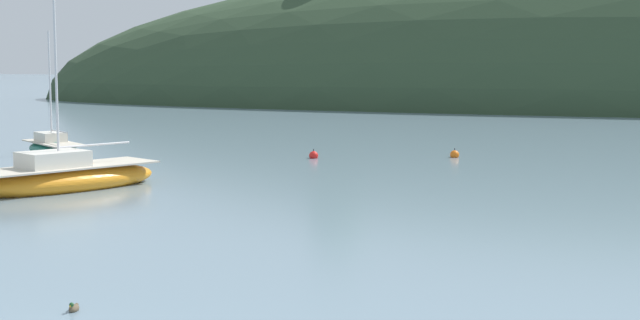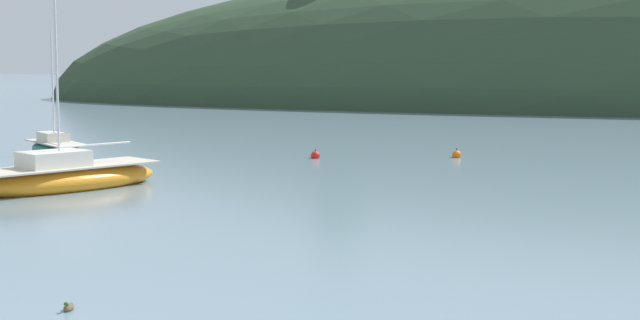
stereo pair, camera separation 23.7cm
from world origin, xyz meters
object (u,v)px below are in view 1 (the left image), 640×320
at_px(duck_lone_right, 74,308).
at_px(mooring_buoy_inner, 314,156).
at_px(mooring_buoy_outer, 455,155).
at_px(sailboat_white_near, 54,148).
at_px(sailboat_black_sloop, 67,178).

bearing_deg(duck_lone_right, mooring_buoy_inner, 96.55).
relative_size(mooring_buoy_inner, mooring_buoy_outer, 1.00).
xyz_separation_m(sailboat_white_near, mooring_buoy_inner, (12.71, 2.05, -0.21)).
bearing_deg(mooring_buoy_outer, mooring_buoy_inner, -161.00).
height_order(mooring_buoy_inner, duck_lone_right, mooring_buoy_inner).
xyz_separation_m(sailboat_black_sloop, mooring_buoy_outer, (12.17, 14.57, -0.30)).
bearing_deg(duck_lone_right, mooring_buoy_outer, 83.49).
xyz_separation_m(mooring_buoy_inner, duck_lone_right, (3.08, -26.83, -0.07)).
height_order(sailboat_white_near, duck_lone_right, sailboat_white_near).
relative_size(sailboat_white_near, mooring_buoy_outer, 11.56).
height_order(mooring_buoy_inner, mooring_buoy_outer, same).
height_order(sailboat_black_sloop, duck_lone_right, sailboat_black_sloop).
bearing_deg(mooring_buoy_outer, sailboat_black_sloop, -129.87).
distance_m(mooring_buoy_outer, duck_lone_right, 29.22).
height_order(sailboat_black_sloop, mooring_buoy_inner, sailboat_black_sloop).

